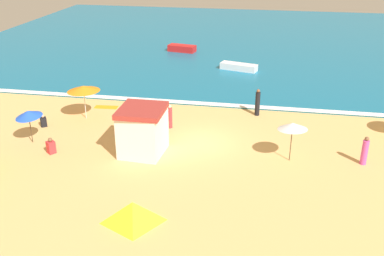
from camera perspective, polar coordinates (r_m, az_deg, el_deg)
ground_plane at (r=26.99m, az=1.17°, el=-1.82°), size 60.00×60.00×0.00m
ocean_water at (r=53.45m, az=6.17°, el=11.14°), size 60.00×44.00×0.10m
wave_breaker_foam at (r=32.69m, az=2.97°, el=3.06°), size 57.00×0.70×0.01m
lifeguard_cabana at (r=25.31m, az=-6.32°, el=-0.30°), size 2.48×2.69×2.75m
beach_umbrella_0 at (r=30.59m, az=-13.71°, el=4.93°), size 2.69×2.69×2.33m
beach_umbrella_3 at (r=24.61m, az=12.73°, el=0.24°), size 2.29×2.30×2.33m
beach_umbrella_5 at (r=27.97m, az=-20.18°, el=1.71°), size 2.24×2.25×2.13m
beach_tent at (r=19.89m, az=-7.55°, el=-10.59°), size 2.58×2.44×1.02m
beachgoer_1 at (r=25.92m, az=21.20°, el=-2.80°), size 0.46×0.46×1.64m
beachgoer_3 at (r=28.71m, az=-2.86°, el=1.42°), size 0.44×0.44×1.59m
beachgoer_4 at (r=26.76m, az=-17.57°, el=-2.26°), size 0.58×0.58×0.96m
beachgoer_5 at (r=30.59m, az=-18.44°, el=0.83°), size 0.51×0.51×0.84m
beachgoer_6 at (r=30.95m, az=8.37°, el=3.19°), size 0.42×0.42×1.89m
beach_towel_0 at (r=32.95m, az=-10.91°, el=2.64°), size 1.72×0.78×0.01m
small_boat_0 at (r=47.54m, az=-1.29°, el=10.15°), size 3.02×1.70×0.66m
small_boat_1 at (r=41.13m, az=5.99°, el=7.78°), size 3.48×1.89×0.59m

